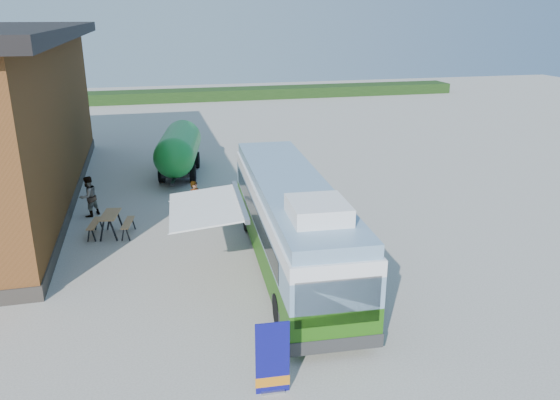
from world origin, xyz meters
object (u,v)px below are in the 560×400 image
object	(u,v)px
bus	(291,219)
person_b	(88,196)
picnic_table	(111,219)
slurry_tanker	(179,148)
person_a	(196,200)
banner	(273,364)

from	to	relation	value
bus	person_b	world-z (taller)	bus
picnic_table	slurry_tanker	size ratio (longest dim) A/B	0.26
person_b	slurry_tanker	distance (m)	6.70
bus	person_a	size ratio (longest dim) A/B	6.97
picnic_table	person_a	world-z (taller)	person_a
bus	person_b	distance (m)	9.51
bus	banner	size ratio (longest dim) A/B	6.35
bus	picnic_table	size ratio (longest dim) A/B	6.48
bus	person_a	distance (m)	5.79
slurry_tanker	person_b	bearing A→B (deg)	-117.80
person_a	slurry_tanker	xyz separation A→B (m)	(-0.18, 6.70, 0.61)
picnic_table	person_a	xyz separation A→B (m)	(3.28, 1.00, 0.16)
bus	banner	world-z (taller)	bus
bus	banner	bearing A→B (deg)	-105.07
banner	bus	bearing A→B (deg)	74.93
slurry_tanker	bus	bearing A→B (deg)	-66.70
bus	slurry_tanker	size ratio (longest dim) A/B	1.71
banner	person_b	distance (m)	13.57
banner	picnic_table	size ratio (longest dim) A/B	1.02
bus	picnic_table	bearing A→B (deg)	148.90
bus	person_a	world-z (taller)	bus
bus	banner	distance (m)	6.58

